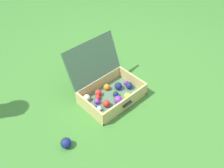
{
  "coord_description": "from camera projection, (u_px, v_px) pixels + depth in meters",
  "views": [
    {
      "loc": [
        -1.21,
        -1.33,
        1.78
      ],
      "look_at": [
        -0.02,
        -0.07,
        0.2
      ],
      "focal_mm": 39.35,
      "sensor_mm": 36.0,
      "label": 1
    }
  ],
  "objects": [
    {
      "name": "open_suitcase",
      "position": [
        107.0,
        88.0,
        2.43
      ],
      "size": [
        0.6,
        0.58,
        0.52
      ],
      "color": "#4C7051",
      "rests_on": "ground"
    },
    {
      "name": "ground_plane",
      "position": [
        109.0,
        94.0,
        2.53
      ],
      "size": [
        16.0,
        16.0,
        0.0
      ],
      "primitive_type": "plane",
      "color": "#3D7A2D"
    },
    {
      "name": "stray_ball_on_grass",
      "position": [
        66.0,
        143.0,
        2.03
      ],
      "size": [
        0.09,
        0.09,
        0.09
      ],
      "primitive_type": "sphere",
      "color": "navy",
      "rests_on": "ground"
    }
  ]
}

